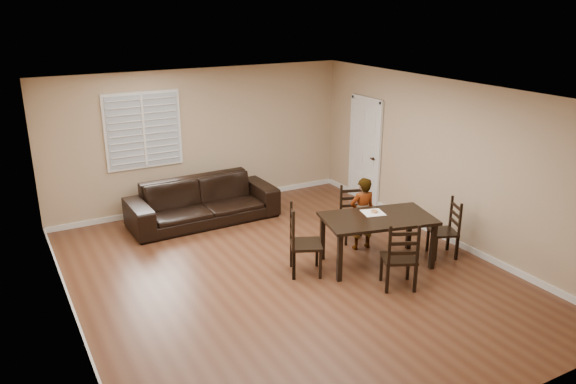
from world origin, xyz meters
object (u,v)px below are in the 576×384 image
object	(u,v)px
child	(362,214)
chair_right	(450,230)
dining_table	(378,222)
sofa	(203,201)
chair_left	(297,243)
chair_near	(352,214)
chair_far	(401,261)
donut	(374,211)

from	to	relation	value
child	chair_right	bearing A→B (deg)	146.86
dining_table	chair_right	distance (m)	1.28
child	sofa	xyz separation A→B (m)	(-1.84, 2.38, -0.21)
chair_left	child	size ratio (longest dim) A/B	0.88
dining_table	child	distance (m)	0.61
chair_near	sofa	xyz separation A→B (m)	(-1.96, 1.95, -0.03)
chair_left	chair_right	world-z (taller)	chair_left
chair_far	chair_right	size ratio (longest dim) A/B	1.08
child	donut	world-z (taller)	child
dining_table	donut	bearing A→B (deg)	83.66
dining_table	chair_left	bearing A→B (deg)	178.85
child	donut	xyz separation A→B (m)	(-0.08, -0.41, 0.19)
chair_right	chair_far	bearing A→B (deg)	-46.65
chair_right	donut	distance (m)	1.30
chair_left	donut	distance (m)	1.34
donut	chair_right	bearing A→B (deg)	-22.93
child	dining_table	bearing A→B (deg)	83.19
chair_right	sofa	size ratio (longest dim) A/B	0.35
dining_table	sofa	distance (m)	3.44
chair_near	chair_right	bearing A→B (deg)	-36.15
chair_left	donut	bearing A→B (deg)	-71.57
chair_near	chair_left	bearing A→B (deg)	-136.88
dining_table	sofa	world-z (taller)	sofa
chair_near	chair_right	xyz separation A→B (m)	(0.96, -1.33, -0.00)
donut	chair_near	bearing A→B (deg)	77.32
chair_near	chair_left	world-z (taller)	chair_left
chair_left	sofa	world-z (taller)	chair_left
chair_near	chair_left	size ratio (longest dim) A/B	0.88
dining_table	chair_far	world-z (taller)	chair_far
chair_left	donut	xyz separation A→B (m)	(1.29, -0.14, 0.32)
chair_far	child	xyz separation A→B (m)	(0.37, 1.43, 0.15)
donut	sofa	xyz separation A→B (m)	(-1.77, 2.79, -0.41)
chair_far	chair_right	xyz separation A→B (m)	(1.44, 0.54, -0.03)
chair_far	chair_left	distance (m)	1.54
chair_right	child	world-z (taller)	child
chair_near	sofa	distance (m)	2.76
chair_left	sofa	distance (m)	2.69
dining_table	chair_far	size ratio (longest dim) A/B	1.81
chair_near	sofa	bearing A→B (deg)	152.95
chair_near	child	bearing A→B (deg)	-86.70
child	sofa	distance (m)	3.02
chair_left	child	bearing A→B (deg)	-54.27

